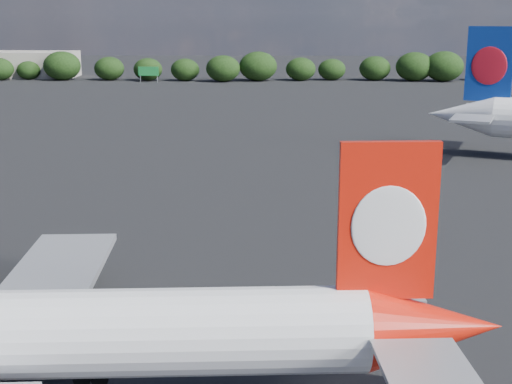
{
  "coord_description": "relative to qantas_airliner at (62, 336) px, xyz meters",
  "views": [
    {
      "loc": [
        16.67,
        -35.54,
        20.01
      ],
      "look_at": [
        16.0,
        12.0,
        8.0
      ],
      "focal_mm": 50.0,
      "sensor_mm": 36.0,
      "label": 1
    }
  ],
  "objects": [
    {
      "name": "billboard_yellow",
      "position": [
        5.51,
        184.91,
        -0.41
      ],
      "size": [
        5.0,
        0.3,
        5.5
      ],
      "color": "gold",
      "rests_on": "ground"
    },
    {
      "name": "terminal_building",
      "position": [
        -71.49,
        194.91,
        -0.28
      ],
      "size": [
        42.0,
        16.0,
        8.0
      ],
      "color": "#A3998D",
      "rests_on": "ground"
    },
    {
      "name": "highway_sign",
      "position": [
        -24.49,
        178.91,
        -1.15
      ],
      "size": [
        6.0,
        0.3,
        4.5
      ],
      "color": "#166F2E",
      "rests_on": "ground"
    },
    {
      "name": "horizon_treeline",
      "position": [
        6.09,
        183.34,
        -0.43
      ],
      "size": [
        202.45,
        14.92,
        8.91
      ],
      "color": "black",
      "rests_on": "ground"
    },
    {
      "name": "qantas_airliner",
      "position": [
        0.0,
        0.0,
        0.0
      ],
      "size": [
        43.05,
        40.92,
        14.06
      ],
      "color": "white",
      "rests_on": "ground"
    },
    {
      "name": "ground",
      "position": [
        -6.49,
        62.91,
        -4.28
      ],
      "size": [
        500.0,
        500.0,
        0.0
      ],
      "primitive_type": "plane",
      "color": "black",
      "rests_on": "ground"
    }
  ]
}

